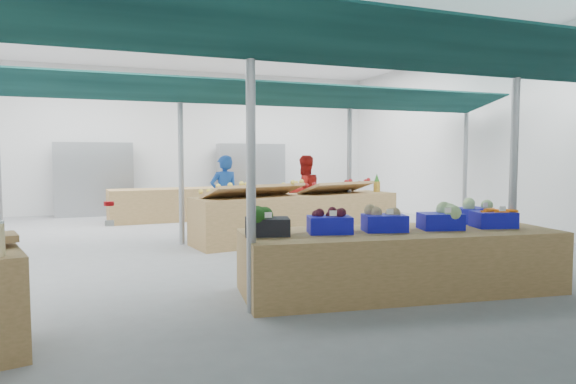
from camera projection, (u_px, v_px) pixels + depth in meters
name	position (u px, v px, depth m)	size (l,w,h in m)	color
floor	(241.00, 245.00, 9.50)	(13.00, 13.00, 0.00)	slate
hall	(221.00, 108.00, 10.65)	(13.00, 13.00, 13.00)	silver
pole_grid	(317.00, 146.00, 8.01)	(10.00, 4.60, 3.00)	gray
awnings	(317.00, 83.00, 7.94)	(9.50, 7.08, 0.30)	black
back_shelving_left	(94.00, 180.00, 14.13)	(2.00, 0.50, 2.00)	#B23F33
back_shelving_right	(251.00, 177.00, 15.73)	(2.00, 0.50, 2.00)	#B23F33
veg_counter	(400.00, 261.00, 6.25)	(3.83, 1.28, 0.75)	brown
fruit_counter	(298.00, 218.00, 10.05)	(4.17, 0.99, 0.89)	brown
far_counter	(201.00, 204.00, 13.38)	(4.60, 0.92, 0.83)	brown
crate_stack	(459.00, 250.00, 7.41)	(0.49, 0.34, 0.59)	#0F10A8
vendor_left	(224.00, 196.00, 10.62)	(0.61, 0.40, 1.67)	#164195
vendor_right	(304.00, 193.00, 11.26)	(0.81, 0.63, 1.67)	#9F1713
crate_broccoli	(267.00, 222.00, 5.84)	(0.57, 0.47, 0.35)	black
crate_beets	(330.00, 222.00, 6.01)	(0.57, 0.47, 0.29)	#0F10A8
crate_celeriac	(384.00, 219.00, 6.17)	(0.57, 0.47, 0.31)	#0F10A8
crate_cabbage	(440.00, 216.00, 6.34)	(0.57, 0.47, 0.35)	#0F10A8
crate_carrots	(493.00, 219.00, 6.51)	(0.57, 0.47, 0.29)	#0F10A8
sparrow	(254.00, 216.00, 5.66)	(0.12, 0.09, 0.11)	brown
pole_ribbon	(109.00, 205.00, 5.91)	(0.12, 0.12, 0.28)	red
apple_heap_yellow	(254.00, 188.00, 9.43)	(2.02, 1.23, 0.27)	#997247
apple_heap_red	(336.00, 185.00, 10.33)	(1.64, 1.11, 0.27)	#997247
pineapple	(377.00, 183.00, 10.84)	(0.14, 0.14, 0.39)	#8C6019
crate_extra	(472.00, 212.00, 6.97)	(0.55, 0.44, 0.32)	#0F10A8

